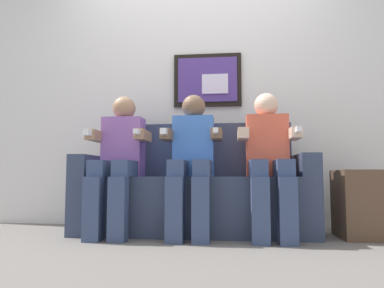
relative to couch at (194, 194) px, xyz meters
The scene contains 7 objects.
ground_plane 0.45m from the couch, 90.00° to the right, with size 5.55×5.55×0.00m, color #66605B.
back_wall_assembly 1.08m from the couch, 89.68° to the left, with size 4.27×0.10×2.60m.
couch is the anchor object (origin of this frame).
person_on_left 0.67m from the couch, 163.91° to the right, with size 0.46×0.56×1.11m.
person_in_middle 0.34m from the couch, 90.02° to the right, with size 0.46×0.56×1.11m.
person_on_right 0.67m from the couch, 16.04° to the right, with size 0.46×0.56×1.11m.
side_table_right 1.29m from the couch, ahead, with size 0.40×0.40×0.50m.
Camera 1 is at (0.30, -2.62, 0.46)m, focal length 34.14 mm.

